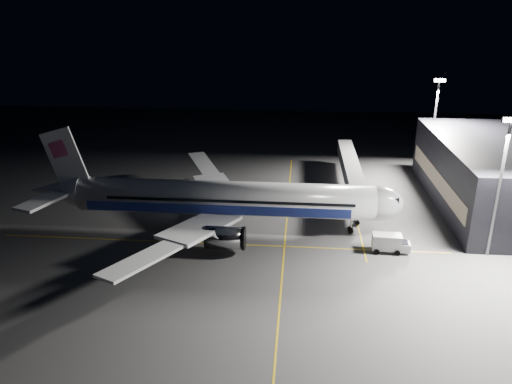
{
  "coord_description": "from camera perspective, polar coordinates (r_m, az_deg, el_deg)",
  "views": [
    {
      "loc": [
        11.85,
        -74.75,
        34.6
      ],
      "look_at": [
        4.94,
        1.39,
        6.0
      ],
      "focal_mm": 35.0,
      "sensor_mm": 36.0,
      "label": 1
    }
  ],
  "objects": [
    {
      "name": "guide_line_side",
      "position": [
        92.1,
        11.13,
        -1.96
      ],
      "size": [
        0.25,
        40.0,
        0.01
      ],
      "primitive_type": "cube",
      "color": "gold",
      "rests_on": "ground"
    },
    {
      "name": "guide_line_main",
      "position": [
        82.39,
        3.43,
        -4.36
      ],
      "size": [
        0.25,
        80.0,
        0.01
      ],
      "primitive_type": "cube",
      "color": "gold",
      "rests_on": "ground"
    },
    {
      "name": "safety_cone_a",
      "position": [
        95.32,
        1.32,
        -0.56
      ],
      "size": [
        0.45,
        0.45,
        0.68
      ],
      "primitive_type": "cone",
      "color": "orange",
      "rests_on": "ground"
    },
    {
      "name": "airliner",
      "position": [
        81.37,
        -4.31,
        -0.76
      ],
      "size": [
        61.48,
        54.22,
        16.64
      ],
      "color": "silver",
      "rests_on": "ground"
    },
    {
      "name": "safety_cone_c",
      "position": [
        95.48,
        0.07,
        -0.54
      ],
      "size": [
        0.41,
        0.41,
        0.61
      ],
      "primitive_type": "cone",
      "color": "orange",
      "rests_on": "ground"
    },
    {
      "name": "jet_bridge",
      "position": [
        98.07,
        10.88,
        2.31
      ],
      "size": [
        3.6,
        34.4,
        6.3
      ],
      "color": "#B2B2B7",
      "rests_on": "ground"
    },
    {
      "name": "service_truck",
      "position": [
        77.23,
        15.09,
        -5.63
      ],
      "size": [
        5.6,
        2.63,
        2.82
      ],
      "rotation": [
        0.0,
        0.0,
        -0.03
      ],
      "color": "white",
      "rests_on": "ground"
    },
    {
      "name": "floodlight_mast_south",
      "position": [
        77.54,
        26.22,
        1.68
      ],
      "size": [
        2.4,
        0.67,
        20.7
      ],
      "color": "#59595E",
      "rests_on": "ground"
    },
    {
      "name": "safety_cone_b",
      "position": [
        94.19,
        -0.56,
        -0.88
      ],
      "size": [
        0.34,
        0.34,
        0.51
      ],
      "primitive_type": "cone",
      "color": "orange",
      "rests_on": "ground"
    },
    {
      "name": "terminal",
      "position": [
        99.3,
        25.04,
        1.79
      ],
      "size": [
        18.12,
        40.0,
        12.0
      ],
      "color": "black",
      "rests_on": "ground"
    },
    {
      "name": "ground",
      "position": [
        83.22,
        -3.49,
        -4.1
      ],
      "size": [
        200.0,
        200.0,
        0.0
      ],
      "primitive_type": "plane",
      "color": "#4C4C4F",
      "rests_on": "ground"
    },
    {
      "name": "guide_line_cross",
      "position": [
        77.87,
        -4.14,
        -5.93
      ],
      "size": [
        70.0,
        0.25,
        0.01
      ],
      "primitive_type": "cube",
      "color": "gold",
      "rests_on": "ground"
    },
    {
      "name": "floodlight_mast_north",
      "position": [
        112.61,
        19.75,
        7.93
      ],
      "size": [
        2.4,
        0.68,
        20.7
      ],
      "color": "#59595E",
      "rests_on": "ground"
    },
    {
      "name": "baggage_tug",
      "position": [
        101.49,
        -7.89,
        0.89
      ],
      "size": [
        3.11,
        2.79,
        1.88
      ],
      "rotation": [
        0.0,
        0.0,
        -0.33
      ],
      "color": "black",
      "rests_on": "ground"
    }
  ]
}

